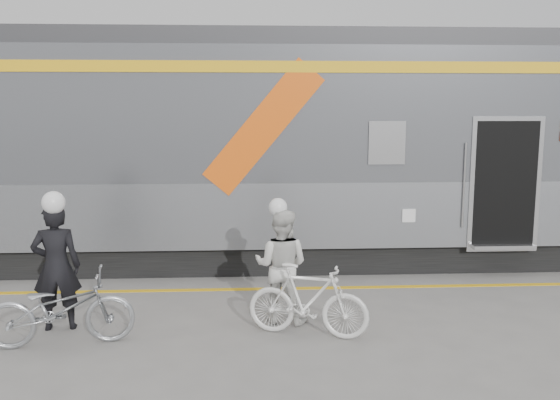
{
  "coord_description": "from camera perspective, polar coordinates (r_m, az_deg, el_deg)",
  "views": [
    {
      "loc": [
        -0.25,
        -6.8,
        2.82
      ],
      "look_at": [
        0.2,
        1.6,
        1.5
      ],
      "focal_mm": 38.0,
      "sensor_mm": 36.0,
      "label": 1
    }
  ],
  "objects": [
    {
      "name": "train",
      "position": [
        11.21,
        7.5,
        4.93
      ],
      "size": [
        24.0,
        3.17,
        4.1
      ],
      "color": "black",
      "rests_on": "ground"
    },
    {
      "name": "helmet_woman",
      "position": [
        7.66,
        0.12,
        0.03
      ],
      "size": [
        0.24,
        0.24,
        0.24
      ],
      "primitive_type": "sphere",
      "color": "white",
      "rests_on": "woman"
    },
    {
      "name": "man",
      "position": [
        8.07,
        -20.73,
        -6.02
      ],
      "size": [
        0.65,
        0.48,
        1.64
      ],
      "primitive_type": "imported",
      "rotation": [
        0.0,
        0.0,
        3.3
      ],
      "color": "black",
      "rests_on": "ground"
    },
    {
      "name": "bicycle_right",
      "position": [
        7.43,
        2.7,
        -9.63
      ],
      "size": [
        1.59,
        0.89,
        0.92
      ],
      "primitive_type": "imported",
      "rotation": [
        0.0,
        0.0,
        1.25
      ],
      "color": "silver",
      "rests_on": "ground"
    },
    {
      "name": "safety_strip",
      "position": [
        9.38,
        -1.42,
        -8.54
      ],
      "size": [
        24.0,
        0.12,
        0.01
      ],
      "primitive_type": "cube",
      "color": "gold",
      "rests_on": "ground"
    },
    {
      "name": "helmet_man",
      "position": [
        7.89,
        -21.11,
        0.76
      ],
      "size": [
        0.28,
        0.28,
        0.28
      ],
      "primitive_type": "sphere",
      "color": "white",
      "rests_on": "man"
    },
    {
      "name": "ground",
      "position": [
        7.36,
        -0.92,
        -13.6
      ],
      "size": [
        90.0,
        90.0,
        0.0
      ],
      "primitive_type": "plane",
      "color": "slate",
      "rests_on": "ground"
    },
    {
      "name": "bicycle_left",
      "position": [
        7.61,
        -20.37,
        -9.79
      ],
      "size": [
        1.79,
        0.86,
        0.9
      ],
      "primitive_type": "imported",
      "rotation": [
        0.0,
        0.0,
        1.73
      ],
      "color": "#9C9FA3",
      "rests_on": "ground"
    },
    {
      "name": "woman",
      "position": [
        7.84,
        0.12,
        -6.33
      ],
      "size": [
        0.88,
        0.78,
        1.52
      ],
      "primitive_type": "imported",
      "rotation": [
        0.0,
        0.0,
        2.82
      ],
      "color": "silver",
      "rests_on": "ground"
    }
  ]
}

